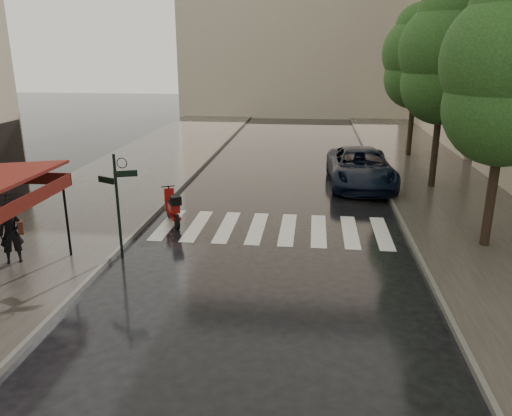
# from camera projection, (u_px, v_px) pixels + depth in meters

# --- Properties ---
(ground) EXTENTS (120.00, 120.00, 0.00)m
(ground) POSITION_uv_depth(u_px,v_px,m) (125.00, 310.00, 11.70)
(ground) COLOR black
(ground) RESTS_ON ground
(sidewalk_near) EXTENTS (6.00, 60.00, 0.12)m
(sidewalk_near) POSITION_uv_depth(u_px,v_px,m) (125.00, 178.00, 23.54)
(sidewalk_near) COLOR #38332D
(sidewalk_near) RESTS_ON ground
(sidewalk_far) EXTENTS (5.50, 60.00, 0.12)m
(sidewalk_far) POSITION_uv_depth(u_px,v_px,m) (448.00, 188.00, 21.92)
(sidewalk_far) COLOR #38332D
(sidewalk_far) RESTS_ON ground
(curb_near) EXTENTS (0.12, 60.00, 0.16)m
(curb_near) POSITION_uv_depth(u_px,v_px,m) (188.00, 180.00, 23.20)
(curb_near) COLOR #595651
(curb_near) RESTS_ON ground
(curb_far) EXTENTS (0.12, 60.00, 0.16)m
(curb_far) POSITION_uv_depth(u_px,v_px,m) (383.00, 186.00, 22.22)
(curb_far) COLOR #595651
(curb_far) RESTS_ON ground
(crosswalk) EXTENTS (7.85, 3.20, 0.01)m
(crosswalk) POSITION_uv_depth(u_px,v_px,m) (272.00, 229.00, 17.05)
(crosswalk) COLOR silver
(crosswalk) RESTS_ON ground
(signpost) EXTENTS (1.17, 0.29, 3.10)m
(signpost) POSITION_uv_depth(u_px,v_px,m) (117.00, 198.00, 14.12)
(signpost) COLOR black
(signpost) RESTS_ON ground
(backdrop_building) EXTENTS (22.00, 6.00, 20.00)m
(backdrop_building) POSITION_uv_depth(u_px,v_px,m) (304.00, 1.00, 44.35)
(backdrop_building) COLOR #B6A78B
(backdrop_building) RESTS_ON ground
(tree_near) EXTENTS (3.80, 3.80, 7.99)m
(tree_near) POSITION_uv_depth(u_px,v_px,m) (510.00, 70.00, 13.78)
(tree_near) COLOR black
(tree_near) RESTS_ON sidewalk_far
(tree_mid) EXTENTS (3.80, 3.80, 8.34)m
(tree_mid) POSITION_uv_depth(u_px,v_px,m) (445.00, 56.00, 20.34)
(tree_mid) COLOR black
(tree_mid) RESTS_ON sidewalk_far
(tree_far) EXTENTS (3.80, 3.80, 8.16)m
(tree_far) POSITION_uv_depth(u_px,v_px,m) (417.00, 58.00, 26.99)
(tree_far) COLOR black
(tree_far) RESTS_ON sidewalk_far
(pedestrian_with_umbrella) EXTENTS (1.41, 1.41, 2.47)m
(pedestrian_with_umbrella) POSITION_uv_depth(u_px,v_px,m) (7.00, 206.00, 13.60)
(pedestrian_with_umbrella) COLOR black
(pedestrian_with_umbrella) RESTS_ON sidewalk_near
(scooter) EXTENTS (1.02, 1.67, 1.21)m
(scooter) POSITION_uv_depth(u_px,v_px,m) (173.00, 208.00, 17.40)
(scooter) COLOR black
(scooter) RESTS_ON ground
(parked_car) EXTENTS (2.95, 6.03, 1.65)m
(parked_car) POSITION_uv_depth(u_px,v_px,m) (360.00, 168.00, 22.28)
(parked_car) COLOR black
(parked_car) RESTS_ON ground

